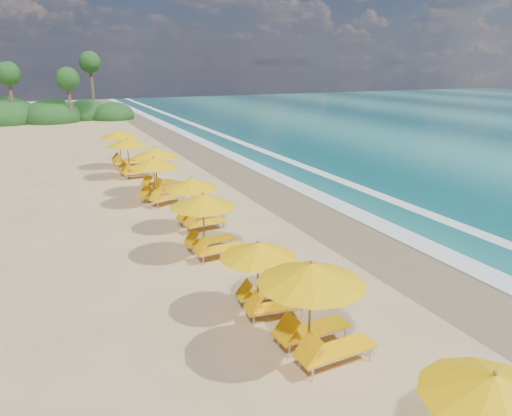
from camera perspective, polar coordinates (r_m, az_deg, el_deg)
ground at (r=19.39m, az=0.00°, el=-3.39°), size 160.00×160.00×0.00m
wet_sand at (r=21.25m, az=9.88°, el=-1.77°), size 4.00×160.00×0.01m
surf_foam at (r=22.82m, az=15.52°, el=-0.78°), size 4.00×160.00×0.01m
station_2 at (r=11.33m, az=7.34°, el=-11.25°), size 2.83×2.63×2.55m
station_3 at (r=13.25m, az=0.93°, el=-7.71°), size 2.52×2.38×2.19m
station_4 at (r=17.14m, az=-5.73°, el=-1.45°), size 2.76×2.59×2.42m
station_5 at (r=20.04m, az=-7.21°, el=1.01°), size 2.66×2.51×2.29m
station_6 at (r=23.95m, az=-11.73°, el=3.63°), size 3.13×3.08×2.42m
station_7 at (r=26.08m, az=-11.56°, el=4.88°), size 3.30×3.26×2.54m
station_8 at (r=30.01m, az=-14.72°, el=6.19°), size 2.91×2.75×2.49m
station_9 at (r=33.06m, az=-15.64°, el=7.18°), size 2.78×2.56×2.59m
treeline at (r=62.38m, az=-26.92°, el=9.96°), size 25.80×8.80×9.74m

